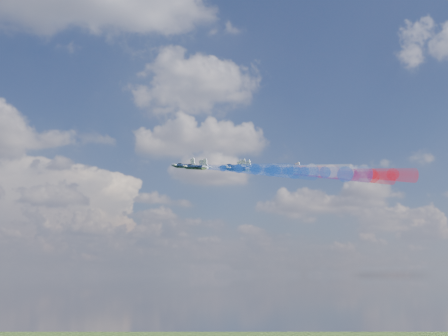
{
  "coord_description": "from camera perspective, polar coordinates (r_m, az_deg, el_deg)",
  "views": [
    {
      "loc": [
        -36.3,
        -134.44,
        98.47
      ],
      "look_at": [
        -6.26,
        20.21,
        128.58
      ],
      "focal_mm": 45.16,
      "sensor_mm": 36.0,
      "label": 1
    }
  ],
  "objects": [
    {
      "name": "trail_inner_left",
      "position": [
        142.67,
        1.45,
        -0.03
      ],
      "size": [
        21.21,
        29.84,
        9.34
      ],
      "primitive_type": null,
      "rotation": [
        0.16,
        -0.09,
        0.57
      ],
      "color": "blue"
    },
    {
      "name": "trail_inner_right",
      "position": [
        154.78,
        6.25,
        -0.22
      ],
      "size": [
        21.21,
        29.84,
        9.34
      ],
      "primitive_type": null,
      "rotation": [
        0.16,
        -0.09,
        0.57
      ],
      "color": "red"
    },
    {
      "name": "trail_rear_right",
      "position": [
        144.46,
        12.94,
        -0.49
      ],
      "size": [
        21.21,
        29.84,
        9.34
      ],
      "primitive_type": null,
      "rotation": [
        0.16,
        -0.09,
        0.57
      ],
      "color": "red"
    },
    {
      "name": "jet_inner_left",
      "position": [
        158.43,
        -4.07,
        0.19
      ],
      "size": [
        13.35,
        14.26,
        5.48
      ],
      "primitive_type": null,
      "rotation": [
        0.16,
        -0.09,
        0.57
      ],
      "color": "black"
    },
    {
      "name": "trail_rear_left",
      "position": [
        129.18,
        8.16,
        -0.37
      ],
      "size": [
        21.21,
        29.84,
        9.34
      ],
      "primitive_type": null,
      "rotation": [
        0.16,
        -0.09,
        0.57
      ],
      "color": "blue"
    },
    {
      "name": "trail_center_third",
      "position": [
        142.8,
        7.09,
        -0.13
      ],
      "size": [
        21.21,
        29.84,
        9.34
      ],
      "primitive_type": null,
      "rotation": [
        0.16,
        -0.09,
        0.57
      ],
      "color": "white"
    },
    {
      "name": "jet_center_third",
      "position": [
        157.14,
        1.01,
        0.11
      ],
      "size": [
        13.35,
        14.26,
        5.48
      ],
      "primitive_type": null,
      "rotation": [
        0.16,
        -0.09,
        0.57
      ],
      "color": "black"
    },
    {
      "name": "jet_rear_right",
      "position": [
        157.16,
        6.4,
        -0.22
      ],
      "size": [
        13.35,
        14.26,
        5.48
      ],
      "primitive_type": null,
      "rotation": [
        0.16,
        -0.09,
        0.57
      ],
      "color": "black"
    },
    {
      "name": "jet_outer_left",
      "position": [
        144.98,
        -2.95,
        0.08
      ],
      "size": [
        13.35,
        14.26,
        5.48
      ],
      "primitive_type": null,
      "rotation": [
        0.16,
        -0.09,
        0.57
      ],
      "color": "black"
    },
    {
      "name": "jet_lead",
      "position": [
        171.76,
        -3.16,
        0.12
      ],
      "size": [
        13.35,
        14.26,
        5.48
      ],
      "primitive_type": null,
      "rotation": [
        0.16,
        -0.09,
        0.57
      ],
      "color": "black"
    },
    {
      "name": "jet_rear_left",
      "position": [
        143.31,
        1.4,
        -0.09
      ],
      "size": [
        13.35,
        14.26,
        5.48
      ],
      "primitive_type": null,
      "rotation": [
        0.16,
        -0.09,
        0.57
      ],
      "color": "black"
    },
    {
      "name": "jet_inner_right",
      "position": [
        169.27,
        0.68,
        0.01
      ],
      "size": [
        13.35,
        14.26,
        5.48
      ],
      "primitive_type": null,
      "rotation": [
        0.16,
        -0.09,
        0.57
      ],
      "color": "black"
    },
    {
      "name": "jet_outer_right",
      "position": [
        168.64,
        5.41,
        -0.49
      ],
      "size": [
        13.35,
        14.26,
        5.48
      ],
      "primitive_type": null,
      "rotation": [
        0.16,
        -0.09,
        0.57
      ],
      "color": "black"
    },
    {
      "name": "trail_outer_left",
      "position": [
        129.6,
        3.26,
        -0.19
      ],
      "size": [
        21.21,
        29.84,
        9.34
      ],
      "primitive_type": null,
      "rotation": [
        0.16,
        -0.09,
        0.57
      ],
      "color": "blue"
    },
    {
      "name": "trail_outer_right",
      "position": [
        155.56,
        11.4,
        -0.75
      ],
      "size": [
        21.21,
        29.84,
        9.34
      ],
      "primitive_type": null,
      "rotation": [
        0.16,
        -0.09,
        0.57
      ],
      "color": "red"
    },
    {
      "name": "trail_lead",
      "position": [
        156.19,
        1.97,
        -0.1
      ],
      "size": [
        21.21,
        29.84,
        9.34
      ],
      "primitive_type": null,
      "rotation": [
        0.16,
        -0.09,
        0.57
      ],
      "color": "white"
    }
  ]
}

